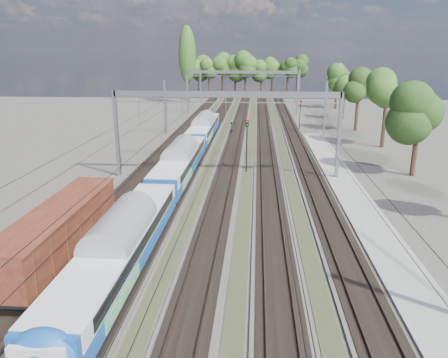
# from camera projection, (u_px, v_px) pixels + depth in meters

# --- Properties ---
(track_bed) EXTENTS (21.00, 130.00, 0.34)m
(track_bed) POSITION_uv_depth(u_px,v_px,m) (233.00, 147.00, 60.59)
(track_bed) COLOR #47423A
(track_bed) RESTS_ON ground
(platform) EXTENTS (3.00, 70.00, 0.30)m
(platform) POSITION_uv_depth(u_px,v_px,m) (363.00, 212.00, 35.80)
(platform) COLOR gray
(platform) RESTS_ON ground
(catenary) EXTENTS (25.65, 130.00, 9.00)m
(catenary) POSITION_uv_depth(u_px,v_px,m) (239.00, 95.00, 66.14)
(catenary) COLOR gray
(catenary) RESTS_ON ground
(tree_belt) EXTENTS (39.98, 101.58, 12.19)m
(tree_belt) POSITION_uv_depth(u_px,v_px,m) (272.00, 70.00, 104.79)
(tree_belt) COLOR black
(tree_belt) RESTS_ON ground
(poplar) EXTENTS (4.40, 4.40, 19.04)m
(poplar) POSITION_uv_depth(u_px,v_px,m) (187.00, 55.00, 109.00)
(poplar) COLOR black
(poplar) RESTS_ON ground
(emu_train) EXTENTS (2.84, 60.14, 4.15)m
(emu_train) POSITION_uv_depth(u_px,v_px,m) (180.00, 159.00, 43.90)
(emu_train) COLOR black
(emu_train) RESTS_ON ground
(freight_boxcar) EXTENTS (2.79, 13.46, 3.47)m
(freight_boxcar) POSITION_uv_depth(u_px,v_px,m) (60.00, 230.00, 27.30)
(freight_boxcar) COLOR black
(freight_boxcar) RESTS_ON ground
(worker) EXTENTS (0.67, 0.83, 1.96)m
(worker) POSITION_uv_depth(u_px,v_px,m) (232.00, 128.00, 70.09)
(worker) COLOR black
(worker) RESTS_ON ground
(signal_near) EXTENTS (0.37, 0.33, 5.79)m
(signal_near) POSITION_uv_depth(u_px,v_px,m) (247.00, 140.00, 47.19)
(signal_near) COLOR black
(signal_near) RESTS_ON ground
(signal_far) EXTENTS (0.32, 0.29, 5.05)m
(signal_far) POSITION_uv_depth(u_px,v_px,m) (300.00, 111.00, 72.79)
(signal_far) COLOR black
(signal_far) RESTS_ON ground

